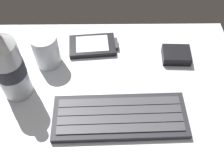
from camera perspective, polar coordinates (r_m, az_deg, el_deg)
name	(u,v)px	position (r cm, az deg, el deg)	size (l,w,h in cm)	color
ground_plane	(112,95)	(64.75, 0.00, -2.30)	(64.00, 48.00, 2.80)	silver
keyboard	(122,116)	(59.52, 2.04, -6.79)	(29.27, 11.72, 1.70)	#232328
handheld_device	(94,46)	(73.18, -3.71, 8.02)	(13.23, 8.57, 1.50)	black
juice_cup	(48,51)	(68.97, -13.25, 6.71)	(6.40, 6.40, 8.50)	silver
water_bottle	(10,65)	(61.10, -20.58, 3.65)	(6.73, 6.73, 20.80)	silver
charger_block	(178,55)	(71.96, 13.56, 5.92)	(7.00, 5.60, 2.40)	black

